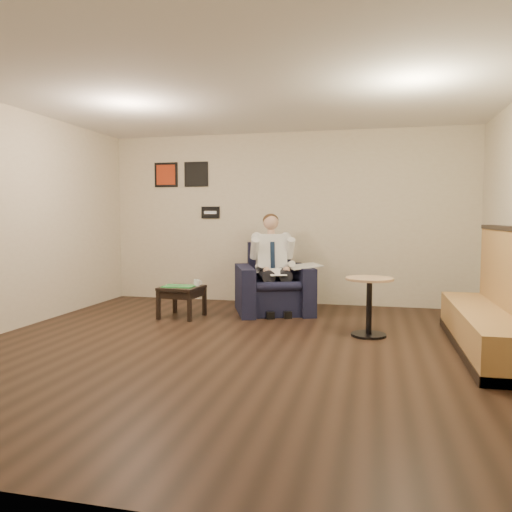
% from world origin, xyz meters
% --- Properties ---
extents(ground, '(6.00, 6.00, 0.00)m').
position_xyz_m(ground, '(0.00, 0.00, 0.00)').
color(ground, black).
rests_on(ground, ground).
extents(wall_back, '(6.00, 0.02, 2.80)m').
position_xyz_m(wall_back, '(0.00, 3.00, 1.40)').
color(wall_back, beige).
rests_on(wall_back, ground).
extents(wall_front, '(6.00, 0.02, 2.80)m').
position_xyz_m(wall_front, '(0.00, -3.00, 1.40)').
color(wall_front, beige).
rests_on(wall_front, ground).
extents(ceiling, '(6.00, 6.00, 0.02)m').
position_xyz_m(ceiling, '(0.00, 0.00, 2.80)').
color(ceiling, white).
rests_on(ceiling, wall_back).
extents(seating_sign, '(0.32, 0.02, 0.20)m').
position_xyz_m(seating_sign, '(-1.30, 2.98, 1.50)').
color(seating_sign, black).
rests_on(seating_sign, wall_back).
extents(art_print_left, '(0.42, 0.03, 0.42)m').
position_xyz_m(art_print_left, '(-2.10, 2.98, 2.15)').
color(art_print_left, '#B93616').
rests_on(art_print_left, wall_back).
extents(art_print_right, '(0.42, 0.03, 0.42)m').
position_xyz_m(art_print_right, '(-1.55, 2.98, 2.15)').
color(art_print_right, black).
rests_on(art_print_right, wall_back).
extents(armchair, '(1.37, 1.37, 1.03)m').
position_xyz_m(armchair, '(-0.03, 2.12, 0.52)').
color(armchair, black).
rests_on(armchair, ground).
extents(seated_man, '(0.99, 1.18, 1.41)m').
position_xyz_m(seated_man, '(0.02, 1.99, 0.71)').
color(seated_man, silver).
rests_on(seated_man, armchair).
extents(lap_papers, '(0.35, 0.40, 0.01)m').
position_xyz_m(lap_papers, '(0.06, 1.89, 0.63)').
color(lap_papers, white).
rests_on(lap_papers, seated_man).
extents(newspaper, '(0.64, 0.69, 0.01)m').
position_xyz_m(newspaper, '(0.41, 2.17, 0.70)').
color(newspaper, silver).
rests_on(newspaper, armchair).
extents(side_table, '(0.59, 0.59, 0.44)m').
position_xyz_m(side_table, '(-1.23, 1.46, 0.22)').
color(side_table, black).
rests_on(side_table, ground).
extents(green_folder, '(0.45, 0.33, 0.01)m').
position_xyz_m(green_folder, '(-1.26, 1.45, 0.45)').
color(green_folder, green).
rests_on(green_folder, side_table).
extents(coffee_mug, '(0.09, 0.09, 0.09)m').
position_xyz_m(coffee_mug, '(-1.04, 1.56, 0.49)').
color(coffee_mug, white).
rests_on(coffee_mug, side_table).
extents(smartphone, '(0.15, 0.10, 0.01)m').
position_xyz_m(smartphone, '(-1.16, 1.62, 0.45)').
color(smartphone, black).
rests_on(smartphone, side_table).
extents(banquette, '(0.61, 2.54, 1.30)m').
position_xyz_m(banquette, '(2.59, 0.53, 0.65)').
color(banquette, '#AB7D42').
rests_on(banquette, ground).
extents(cafe_table, '(0.70, 0.70, 0.70)m').
position_xyz_m(cafe_table, '(1.37, 0.92, 0.35)').
color(cafe_table, tan).
rests_on(cafe_table, ground).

